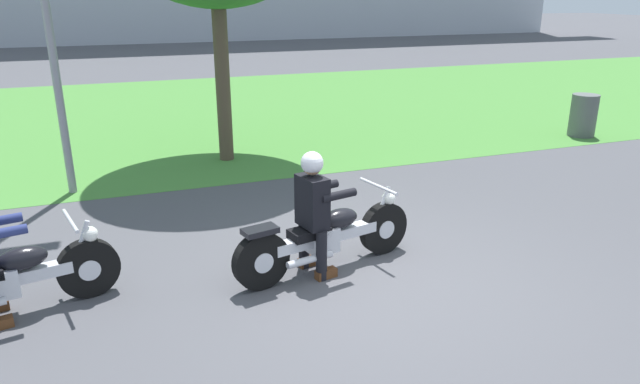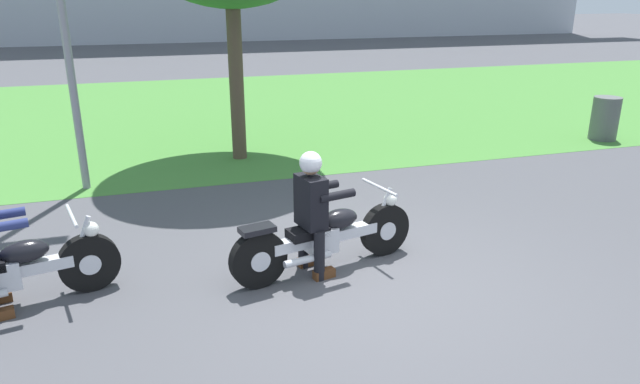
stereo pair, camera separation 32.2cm
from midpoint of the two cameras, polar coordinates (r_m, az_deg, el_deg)
name	(u,v)px [view 1 (the left image)]	position (r m, az deg, el deg)	size (l,w,h in m)	color
ground	(385,282)	(6.32, 4.91, -8.81)	(120.00, 120.00, 0.00)	#4C4C51
grass_verge	(216,111)	(15.33, -10.81, 7.80)	(60.00, 12.00, 0.01)	#478438
motorcycle_lead	(327,237)	(6.41, -0.76, -4.49)	(2.21, 0.80, 0.87)	black
rider_lead	(314,204)	(6.17, -2.12, -1.20)	(0.62, 0.54, 1.39)	black
motorcycle_follow	(6,280)	(6.33, -29.82, -7.58)	(2.07, 0.77, 0.87)	black
trash_can	(583,115)	(13.54, 23.87, 6.91)	(0.55, 0.55, 0.89)	#595E5B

